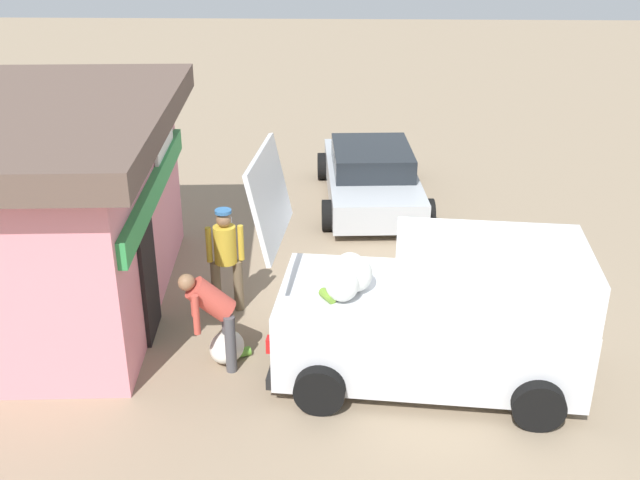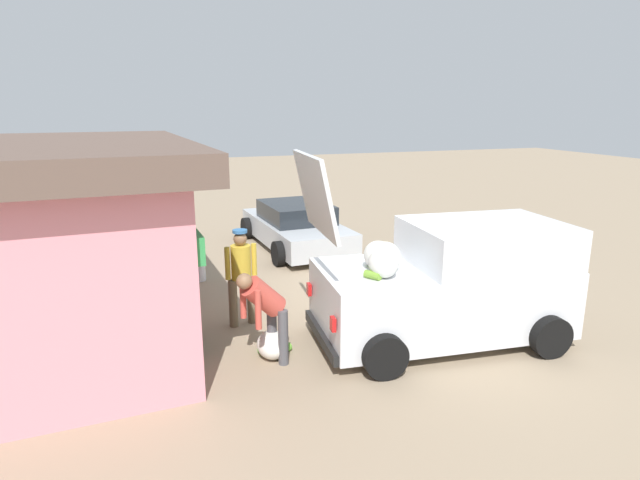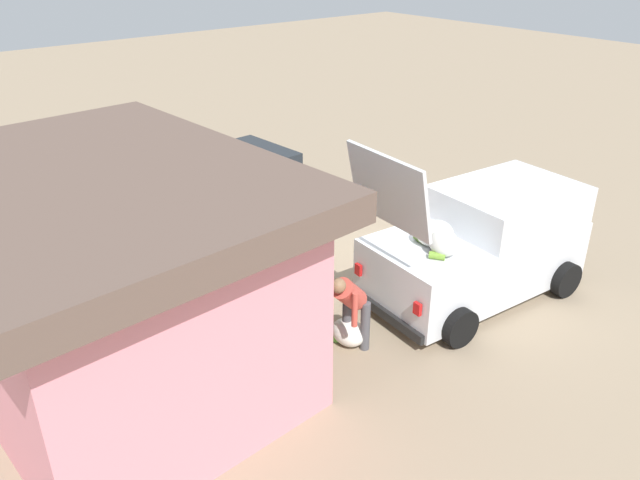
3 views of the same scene
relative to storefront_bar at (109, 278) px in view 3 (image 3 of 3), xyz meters
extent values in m
plane|color=gray|center=(0.32, -5.46, -1.66)|extent=(60.00, 60.00, 0.00)
cube|color=pink|center=(0.00, 0.01, -0.26)|extent=(5.31, 3.97, 2.80)
cube|color=green|center=(0.12, -1.88, 0.30)|extent=(4.84, 0.42, 0.36)
cube|color=black|center=(-0.80, -1.91, -0.66)|extent=(0.90, 0.11, 2.00)
cube|color=white|center=(1.23, -1.79, 0.58)|extent=(1.50, 0.15, 0.60)
cube|color=brown|center=(0.00, 0.01, 1.34)|extent=(6.06, 4.71, 0.40)
cube|color=silver|center=(-1.74, -5.84, -0.95)|extent=(2.22, 4.06, 1.07)
cube|color=silver|center=(-1.80, -6.58, -0.08)|extent=(2.02, 2.57, 0.65)
cube|color=black|center=(-1.91, -7.73, -0.12)|extent=(1.61, 0.22, 0.50)
cube|color=silver|center=(-1.56, -3.77, 0.82)|extent=(1.72, 0.45, 1.16)
ellipsoid|color=silver|center=(-1.59, -4.79, -0.19)|extent=(0.54, 0.45, 0.45)
ellipsoid|color=silver|center=(-1.70, -4.85, -0.18)|extent=(0.55, 0.46, 0.46)
ellipsoid|color=silver|center=(-1.96, -4.69, -0.20)|extent=(0.52, 0.43, 0.43)
cylinder|color=olive|center=(-1.42, -4.75, -0.34)|extent=(0.26, 0.16, 0.13)
cylinder|color=#71A233|center=(-1.99, -4.51, -0.35)|extent=(0.28, 0.24, 0.12)
cube|color=black|center=(-1.57, -3.85, -1.40)|extent=(1.80, 0.24, 0.16)
cube|color=red|center=(-2.30, -3.77, -0.89)|extent=(0.14, 0.07, 0.20)
cube|color=red|center=(-0.83, -3.90, -0.89)|extent=(0.14, 0.07, 0.20)
cylinder|color=black|center=(-2.87, -7.07, -1.33)|extent=(0.28, 0.66, 0.65)
cylinder|color=black|center=(-0.84, -7.25, -1.33)|extent=(0.28, 0.66, 0.65)
cylinder|color=black|center=(-2.64, -4.42, -1.33)|extent=(0.28, 0.66, 0.65)
cylinder|color=black|center=(-0.61, -4.60, -1.33)|extent=(0.28, 0.66, 0.65)
cube|color=#B2B7BC|center=(4.54, -5.28, -1.21)|extent=(4.36, 2.06, 0.57)
cube|color=#1E2328|center=(4.54, -5.28, -0.69)|extent=(2.14, 1.71, 0.47)
cylinder|color=black|center=(3.04, -4.41, -1.36)|extent=(0.61, 0.26, 0.60)
cylinder|color=black|center=(3.16, -6.34, -1.36)|extent=(0.61, 0.26, 0.60)
cylinder|color=black|center=(5.93, -4.23, -1.36)|extent=(0.61, 0.26, 0.60)
cylinder|color=black|center=(6.05, -6.16, -1.36)|extent=(0.61, 0.26, 0.60)
cylinder|color=#726047|center=(-0.15, -2.75, -1.24)|extent=(0.15, 0.15, 0.83)
cylinder|color=#726047|center=(-0.09, -3.09, -1.24)|extent=(0.15, 0.15, 0.83)
cylinder|color=gold|center=(-0.12, -2.92, -0.53)|extent=(0.40, 0.40, 0.59)
sphere|color=#8C6647|center=(-0.12, -2.92, -0.12)|extent=(0.23, 0.23, 0.23)
cylinder|color=#3872B2|center=(-0.12, -2.92, 0.01)|extent=(0.25, 0.25, 0.05)
cylinder|color=gold|center=(-0.17, -2.68, -0.51)|extent=(0.09, 0.09, 0.56)
cylinder|color=gold|center=(-0.08, -3.16, -0.51)|extent=(0.09, 0.09, 0.56)
cylinder|color=#4C4C51|center=(-1.77, -3.20, -1.24)|extent=(0.15, 0.15, 0.84)
cylinder|color=#4C4C51|center=(-1.44, -3.11, -1.24)|extent=(0.15, 0.15, 0.84)
cylinder|color=#CC4C3F|center=(-1.66, -2.95, -0.61)|extent=(0.50, 0.73, 0.66)
sphere|color=#8C6647|center=(-1.74, -2.66, -0.32)|extent=(0.23, 0.23, 0.23)
cylinder|color=#CC4C3F|center=(-1.95, -2.80, -0.69)|extent=(0.09, 0.09, 0.57)
cylinder|color=#CC4C3F|center=(-1.49, -2.68, -0.69)|extent=(0.09, 0.09, 0.57)
ellipsoid|color=silver|center=(-1.50, -3.10, -1.46)|extent=(0.66, 0.53, 0.40)
cylinder|color=#60B543|center=(-1.29, -3.05, -1.58)|extent=(0.30, 0.31, 0.15)
cylinder|color=#5EA336|center=(-1.43, -3.28, -1.59)|extent=(0.24, 0.30, 0.13)
cylinder|color=#5DA336|center=(-1.35, -3.17, -1.58)|extent=(0.32, 0.27, 0.15)
cylinder|color=silver|center=(2.55, -2.48, -1.45)|extent=(0.29, 0.29, 0.42)
camera|label=1|loc=(-10.37, -4.66, 4.27)|focal=42.38mm
camera|label=2|loc=(-8.71, -1.36, 2.06)|focal=29.78mm
camera|label=3|loc=(-7.54, 2.42, 4.26)|focal=34.92mm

